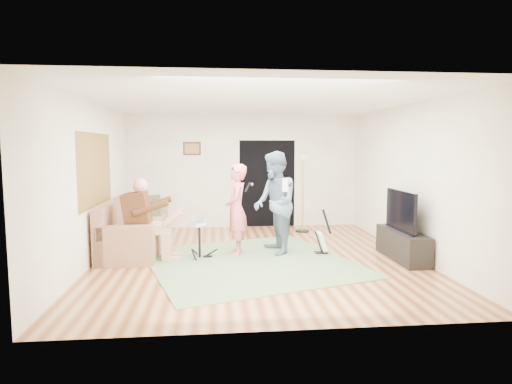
% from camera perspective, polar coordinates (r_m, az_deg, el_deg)
% --- Properties ---
extents(floor, '(6.00, 6.00, 0.00)m').
position_cam_1_polar(floor, '(7.58, 0.14, -8.78)').
color(floor, brown).
rests_on(floor, ground).
extents(walls, '(5.50, 6.00, 2.70)m').
position_cam_1_polar(walls, '(7.35, 0.14, 1.44)').
color(walls, white).
rests_on(walls, floor).
extents(ceiling, '(6.00, 6.00, 0.00)m').
position_cam_1_polar(ceiling, '(7.37, 0.14, 11.96)').
color(ceiling, white).
rests_on(ceiling, walls).
extents(window_blinds, '(0.00, 2.05, 2.05)m').
position_cam_1_polar(window_blinds, '(7.77, -20.63, 2.78)').
color(window_blinds, olive).
rests_on(window_blinds, walls).
extents(doorway, '(2.10, 0.00, 2.10)m').
position_cam_1_polar(doorway, '(10.40, 1.49, 1.12)').
color(doorway, black).
rests_on(doorway, walls).
extents(picture_frame, '(0.42, 0.03, 0.32)m').
position_cam_1_polar(picture_frame, '(10.30, -8.53, 5.74)').
color(picture_frame, '#3F2314').
rests_on(picture_frame, walls).
extents(area_rug, '(4.01, 4.05, 0.02)m').
position_cam_1_polar(area_rug, '(7.29, -0.83, -9.32)').
color(area_rug, '#5A7849').
rests_on(area_rug, floor).
extents(sofa, '(0.96, 2.33, 0.94)m').
position_cam_1_polar(sofa, '(8.35, -16.41, -5.44)').
color(sofa, '#916548').
rests_on(sofa, floor).
extents(drummer, '(0.91, 0.51, 1.40)m').
position_cam_1_polar(drummer, '(7.60, -14.12, -4.70)').
color(drummer, '#502B16').
rests_on(drummer, sofa).
extents(drum_kit, '(0.37, 0.67, 0.69)m').
position_cam_1_polar(drum_kit, '(7.57, -7.54, -6.51)').
color(drum_kit, black).
rests_on(drum_kit, floor).
extents(singer, '(0.43, 0.62, 1.64)m').
position_cam_1_polar(singer, '(7.67, -2.62, -2.37)').
color(singer, '#E4636D').
rests_on(singer, floor).
extents(microphone, '(0.06, 0.06, 0.24)m').
position_cam_1_polar(microphone, '(7.64, -1.14, 0.64)').
color(microphone, black).
rests_on(microphone, singer).
extents(guitarist, '(0.82, 0.99, 1.87)m').
position_cam_1_polar(guitarist, '(7.71, 2.54, -1.46)').
color(guitarist, slate).
rests_on(guitarist, floor).
extents(guitar_held, '(0.27, 0.61, 0.26)m').
position_cam_1_polar(guitar_held, '(7.71, 4.02, 1.03)').
color(guitar_held, white).
rests_on(guitar_held, guitarist).
extents(guitar_spare, '(0.30, 0.27, 0.82)m').
position_cam_1_polar(guitar_spare, '(7.90, 8.77, -6.48)').
color(guitar_spare, black).
rests_on(guitar_spare, floor).
extents(torchiere_lamp, '(0.31, 0.31, 1.75)m').
position_cam_1_polar(torchiere_lamp, '(9.78, 6.28, 1.64)').
color(torchiere_lamp, black).
rests_on(torchiere_lamp, floor).
extents(dining_chair, '(0.48, 0.51, 0.88)m').
position_cam_1_polar(dining_chair, '(9.48, -13.65, -4.01)').
color(dining_chair, tan).
rests_on(dining_chair, floor).
extents(tv_cabinet, '(0.40, 1.40, 0.50)m').
position_cam_1_polar(tv_cabinet, '(7.87, 18.94, -6.69)').
color(tv_cabinet, black).
rests_on(tv_cabinet, floor).
extents(television, '(0.06, 1.08, 0.69)m').
position_cam_1_polar(television, '(7.74, 18.75, -2.37)').
color(television, black).
rests_on(television, tv_cabinet).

